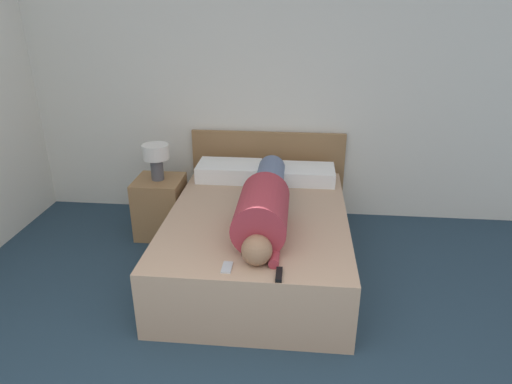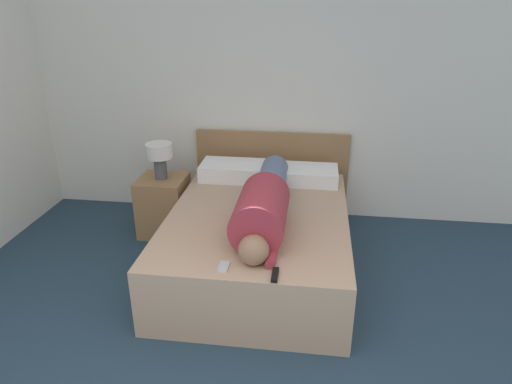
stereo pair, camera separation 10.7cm
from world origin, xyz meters
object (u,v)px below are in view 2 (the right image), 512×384
at_px(bed, 258,241).
at_px(person_lying, 264,204).
at_px(nightstand, 164,205).
at_px(table_lamp, 159,155).
at_px(cell_phone, 224,267).
at_px(pillow_near_headboard, 233,171).
at_px(tv_remote, 275,275).
at_px(pillow_second, 307,175).

relative_size(bed, person_lying, 1.22).
bearing_deg(nightstand, bed, -28.22).
bearing_deg(nightstand, table_lamp, -90.00).
xyz_separation_m(person_lying, cell_phone, (-0.19, -0.67, -0.16)).
xyz_separation_m(nightstand, person_lying, (1.06, -0.70, 0.40)).
bearing_deg(person_lying, cell_phone, -105.66).
height_order(nightstand, pillow_near_headboard, pillow_near_headboard).
relative_size(pillow_near_headboard, tv_remote, 4.03).
relative_size(bed, nightstand, 3.46).
height_order(person_lying, cell_phone, person_lying).
height_order(bed, person_lying, person_lying).
bearing_deg(table_lamp, pillow_near_headboard, 18.26).
distance_m(table_lamp, tv_remote, 1.90).
height_order(nightstand, table_lamp, table_lamp).
bearing_deg(pillow_second, tv_remote, -95.30).
distance_m(person_lying, tv_remote, 0.76).
height_order(pillow_second, cell_phone, pillow_second).
relative_size(pillow_second, cell_phone, 4.42).
relative_size(nightstand, cell_phone, 4.38).
bearing_deg(cell_phone, tv_remote, -9.97).
xyz_separation_m(pillow_near_headboard, cell_phone, (0.23, -1.59, -0.07)).
height_order(nightstand, person_lying, person_lying).
xyz_separation_m(table_lamp, tv_remote, (1.21, -1.43, -0.26)).
bearing_deg(cell_phone, table_lamp, 122.41).
height_order(bed, pillow_near_headboard, pillow_near_headboard).
relative_size(tv_remote, cell_phone, 1.15).
distance_m(table_lamp, pillow_near_headboard, 0.71).
bearing_deg(tv_remote, nightstand, 130.26).
height_order(pillow_second, tv_remote, pillow_second).
bearing_deg(person_lying, pillow_near_headboard, 114.39).
distance_m(pillow_near_headboard, tv_remote, 1.74).
bearing_deg(table_lamp, nightstand, 90.00).
height_order(pillow_near_headboard, pillow_second, pillow_near_headboard).
bearing_deg(person_lying, bed, 111.81).
xyz_separation_m(pillow_second, tv_remote, (-0.15, -1.65, -0.06)).
relative_size(person_lying, tv_remote, 10.78).
xyz_separation_m(pillow_second, cell_phone, (-0.50, -1.59, -0.06)).
distance_m(tv_remote, cell_phone, 0.35).
height_order(table_lamp, pillow_near_headboard, table_lamp).
distance_m(nightstand, pillow_second, 1.42).
height_order(table_lamp, person_lying, table_lamp).
distance_m(bed, tv_remote, 0.97).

